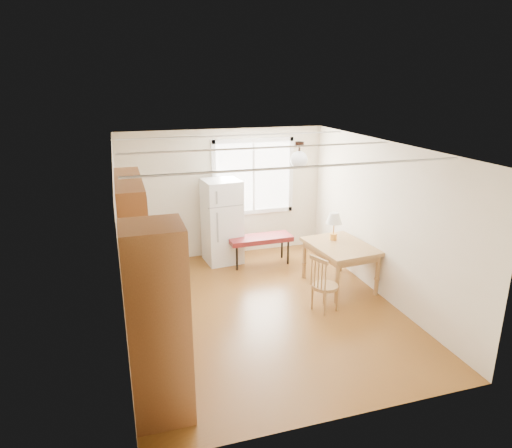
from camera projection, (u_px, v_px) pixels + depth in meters
name	position (u px, v px, depth m)	size (l,w,h in m)	color
room_shell	(263.00, 233.00, 6.65)	(4.60, 5.60, 2.62)	#593312
kitchen_run	(148.00, 292.00, 5.72)	(0.65, 3.40, 2.20)	brown
window_unit	(253.00, 177.00, 8.98)	(1.64, 0.05, 1.51)	white
pendant_light	(299.00, 159.00, 6.91)	(0.26, 0.26, 0.40)	black
refrigerator	(222.00, 221.00, 8.68)	(0.72, 0.72, 1.61)	white
bench	(260.00, 240.00, 8.62)	(1.21, 0.47, 0.55)	#5D1618
dining_table	(340.00, 250.00, 7.63)	(1.02, 1.29, 0.75)	olive
chair	(322.00, 281.00, 6.81)	(0.44, 0.43, 0.89)	olive
table_lamp	(334.00, 220.00, 7.74)	(0.28, 0.28, 0.48)	gold
coffee_maker	(147.00, 281.00, 5.58)	(0.20, 0.25, 0.34)	black
kettle	(145.00, 277.00, 5.78)	(0.12, 0.12, 0.24)	red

